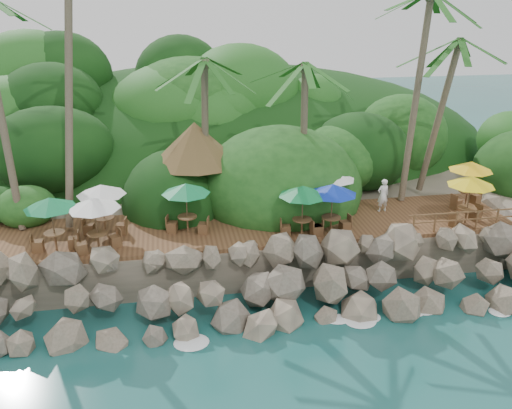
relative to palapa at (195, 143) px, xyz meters
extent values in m
plane|color=#19514F|center=(2.70, -9.39, -5.79)|extent=(140.00, 140.00, 0.00)
cube|color=gray|center=(2.70, 6.61, -4.74)|extent=(32.00, 25.20, 2.10)
ellipsoid|color=#143811|center=(2.70, 14.11, -5.79)|extent=(44.80, 28.00, 15.40)
cube|color=brown|center=(2.70, -3.39, -3.59)|extent=(26.00, 5.00, 0.20)
ellipsoid|color=white|center=(-6.30, -9.09, -5.76)|extent=(1.20, 0.80, 0.06)
ellipsoid|color=white|center=(-3.30, -9.09, -5.76)|extent=(1.20, 0.80, 0.06)
ellipsoid|color=white|center=(-0.30, -9.09, -5.76)|extent=(1.20, 0.80, 0.06)
ellipsoid|color=white|center=(2.70, -9.09, -5.76)|extent=(1.20, 0.80, 0.06)
ellipsoid|color=white|center=(5.70, -9.09, -5.76)|extent=(1.20, 0.80, 0.06)
ellipsoid|color=white|center=(8.70, -9.09, -5.76)|extent=(1.20, 0.80, 0.06)
ellipsoid|color=white|center=(11.70, -9.09, -5.76)|extent=(1.20, 0.80, 0.06)
cylinder|color=brown|center=(-9.00, -1.46, 1.99)|extent=(0.96, 1.60, 10.92)
cylinder|color=brown|center=(-5.89, -1.09, 3.06)|extent=(1.56, 3.25, 12.83)
cylinder|color=brown|center=(0.53, -0.25, 0.45)|extent=(0.56, 1.29, 7.86)
ellipsoid|color=#23601E|center=(0.53, -0.25, 4.38)|extent=(6.00, 6.00, 2.40)
cylinder|color=brown|center=(5.68, -0.98, 0.31)|extent=(0.67, 0.88, 7.60)
ellipsoid|color=#23601E|center=(5.68, -0.98, 4.10)|extent=(6.00, 6.00, 2.40)
cylinder|color=brown|center=(11.73, -1.07, 1.96)|extent=(1.25, 1.12, 10.89)
cylinder|color=brown|center=(13.50, -0.49, 0.86)|extent=(1.23, 1.58, 8.65)
ellipsoid|color=#23601E|center=(13.50, -0.49, 5.20)|extent=(6.00, 6.00, 2.40)
cylinder|color=brown|center=(-1.40, -1.40, -2.29)|extent=(0.16, 0.16, 2.40)
cylinder|color=brown|center=(1.40, -1.40, -2.29)|extent=(0.16, 0.16, 2.40)
cylinder|color=brown|center=(-1.40, 1.40, -2.29)|extent=(0.16, 0.16, 2.40)
cylinder|color=brown|center=(1.40, 1.40, -2.29)|extent=(0.16, 0.16, 2.40)
cone|color=brown|center=(0.00, 0.00, 0.01)|extent=(4.76, 4.76, 2.20)
cylinder|color=brown|center=(-4.79, -4.99, -3.08)|extent=(0.09, 0.09, 0.82)
cylinder|color=brown|center=(-4.79, -4.99, -2.66)|extent=(0.93, 0.93, 0.06)
cylinder|color=brown|center=(-4.79, -4.99, -2.27)|extent=(0.06, 0.06, 2.44)
cone|color=white|center=(-4.79, -4.99, -1.22)|extent=(2.33, 2.33, 0.50)
cube|color=brown|center=(-5.52, -5.26, -3.23)|extent=(0.60, 0.60, 0.51)
cube|color=brown|center=(-4.07, -4.72, -3.23)|extent=(0.60, 0.60, 0.51)
cylinder|color=brown|center=(6.10, -4.99, -3.08)|extent=(0.09, 0.09, 0.82)
cylinder|color=brown|center=(6.10, -4.99, -2.66)|extent=(0.93, 0.93, 0.06)
cylinder|color=brown|center=(6.10, -4.99, -2.27)|extent=(0.06, 0.06, 2.44)
cone|color=#0C279F|center=(6.10, -4.99, -1.22)|extent=(2.33, 2.33, 0.50)
cube|color=brown|center=(5.33, -5.12, -3.23)|extent=(0.53, 0.53, 0.51)
cube|color=brown|center=(6.86, -4.87, -3.23)|extent=(0.53, 0.53, 0.51)
cylinder|color=brown|center=(-6.71, -4.61, -3.08)|extent=(0.09, 0.09, 0.82)
cylinder|color=brown|center=(-6.71, -4.61, -2.66)|extent=(0.93, 0.93, 0.06)
cylinder|color=brown|center=(-6.71, -4.61, -2.27)|extent=(0.06, 0.06, 2.44)
cone|color=#0C6E3A|center=(-6.71, -4.61, -1.22)|extent=(2.33, 2.33, 0.50)
cube|color=brown|center=(-7.48, -4.65, -3.23)|extent=(0.49, 0.49, 0.51)
cube|color=brown|center=(-5.93, -4.57, -3.23)|extent=(0.49, 0.49, 0.51)
cylinder|color=brown|center=(-0.72, -3.73, -3.08)|extent=(0.09, 0.09, 0.82)
cylinder|color=brown|center=(-0.72, -3.73, -2.66)|extent=(0.93, 0.93, 0.06)
cylinder|color=brown|center=(-0.72, -3.73, -2.27)|extent=(0.06, 0.06, 2.44)
cone|color=#0C733D|center=(-0.72, -3.73, -1.22)|extent=(2.33, 2.33, 0.50)
cube|color=brown|center=(-1.47, -3.53, -3.23)|extent=(0.57, 0.57, 0.51)
cube|color=brown|center=(0.03, -3.93, -3.23)|extent=(0.57, 0.57, 0.51)
cylinder|color=brown|center=(13.19, -4.99, -3.08)|extent=(0.09, 0.09, 0.82)
cylinder|color=brown|center=(13.19, -4.99, -2.66)|extent=(0.93, 0.93, 0.06)
cylinder|color=brown|center=(13.19, -4.99, -2.27)|extent=(0.06, 0.06, 2.44)
cone|color=yellow|center=(13.19, -4.99, -1.22)|extent=(2.33, 2.33, 0.50)
cube|color=brown|center=(12.47, -5.29, -3.23)|extent=(0.61, 0.61, 0.51)
cube|color=brown|center=(13.90, -4.69, -3.23)|extent=(0.61, 0.61, 0.51)
cylinder|color=brown|center=(-4.66, -3.22, -3.08)|extent=(0.09, 0.09, 0.82)
cylinder|color=brown|center=(-4.66, -3.22, -2.66)|extent=(0.93, 0.93, 0.06)
cylinder|color=brown|center=(-4.66, -3.22, -2.27)|extent=(0.06, 0.06, 2.44)
cone|color=silver|center=(-4.66, -3.22, -1.22)|extent=(2.33, 2.33, 0.50)
cube|color=brown|center=(-5.42, -3.10, -3.23)|extent=(0.53, 0.53, 0.51)
cube|color=brown|center=(-3.89, -3.34, -3.23)|extent=(0.53, 0.53, 0.51)
cylinder|color=brown|center=(6.75, -2.89, -3.08)|extent=(0.09, 0.09, 0.82)
cylinder|color=brown|center=(6.75, -2.89, -2.66)|extent=(0.93, 0.93, 0.06)
cylinder|color=brown|center=(6.75, -2.89, -2.27)|extent=(0.06, 0.06, 2.44)
cone|color=white|center=(6.75, -2.89, -1.22)|extent=(2.33, 2.33, 0.50)
cube|color=brown|center=(5.97, -2.86, -3.23)|extent=(0.48, 0.48, 0.51)
cube|color=brown|center=(7.52, -2.92, -3.23)|extent=(0.48, 0.48, 0.51)
cylinder|color=brown|center=(4.65, -4.99, -3.08)|extent=(0.09, 0.09, 0.82)
cylinder|color=brown|center=(4.65, -4.99, -2.66)|extent=(0.93, 0.93, 0.06)
cylinder|color=brown|center=(4.65, -4.99, -2.27)|extent=(0.06, 0.06, 2.44)
cone|color=#0B6A31|center=(4.65, -4.99, -1.22)|extent=(2.33, 2.33, 0.50)
cube|color=brown|center=(3.89, -4.88, -3.23)|extent=(0.52, 0.52, 0.51)
cube|color=brown|center=(5.42, -5.10, -3.23)|extent=(0.52, 0.52, 0.51)
cylinder|color=brown|center=(3.18, -2.18, -3.08)|extent=(0.09, 0.09, 0.82)
cylinder|color=brown|center=(3.18, -2.18, -2.66)|extent=(0.93, 0.93, 0.06)
cylinder|color=brown|center=(3.18, -2.18, -2.27)|extent=(0.06, 0.06, 2.44)
cone|color=white|center=(3.18, -2.18, -1.22)|extent=(2.33, 2.33, 0.50)
cube|color=brown|center=(2.44, -1.95, -3.23)|extent=(0.58, 0.58, 0.51)
cube|color=brown|center=(3.92, -2.41, -3.23)|extent=(0.58, 0.58, 0.51)
cylinder|color=brown|center=(14.50, -2.73, -3.08)|extent=(0.09, 0.09, 0.82)
cylinder|color=brown|center=(14.50, -2.73, -2.66)|extent=(0.93, 0.93, 0.06)
cylinder|color=brown|center=(14.50, -2.73, -2.27)|extent=(0.06, 0.06, 2.44)
cone|color=yellow|center=(14.50, -2.73, -1.22)|extent=(2.33, 2.33, 0.50)
cube|color=brown|center=(13.78, -3.00, -3.23)|extent=(0.60, 0.60, 0.51)
cube|color=brown|center=(15.23, -2.45, -3.23)|extent=(0.60, 0.60, 0.51)
cylinder|color=brown|center=(10.01, -5.74, -2.99)|extent=(0.10, 0.10, 1.00)
cylinder|color=brown|center=(11.11, -5.74, -2.99)|extent=(0.10, 0.10, 1.00)
cylinder|color=brown|center=(12.21, -5.74, -2.99)|extent=(0.10, 0.10, 1.00)
cylinder|color=brown|center=(13.31, -5.74, -2.99)|extent=(0.10, 0.10, 1.00)
cylinder|color=brown|center=(14.41, -5.74, -2.99)|extent=(0.10, 0.10, 1.00)
cube|color=brown|center=(12.76, -5.74, -2.54)|extent=(6.10, 0.06, 0.06)
cube|color=brown|center=(12.76, -5.74, -2.94)|extent=(6.10, 0.06, 0.06)
imported|color=white|center=(9.65, -2.71, -2.59)|extent=(0.72, 0.54, 1.80)
camera|label=1|loc=(-1.47, -27.61, 7.24)|focal=37.36mm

